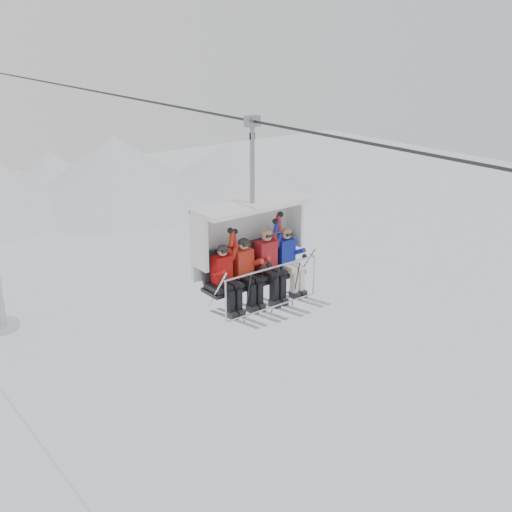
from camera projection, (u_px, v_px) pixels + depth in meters
haul_cable at (256, 122)px, 12.83m from camera, size 0.06×50.00×0.06m
chairlift_carrier at (249, 240)px, 13.90m from camera, size 2.62×1.17×3.98m
skier_far_left at (225, 276)px, 13.36m from camera, size 0.39×1.69×1.57m
skier_center_left at (246, 270)px, 13.67m from camera, size 0.41×1.69×1.63m
skier_center_right at (269, 262)px, 14.02m from camera, size 0.45×1.69×1.76m
skier_far_right at (289, 258)px, 14.35m from camera, size 0.40×1.69×1.61m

